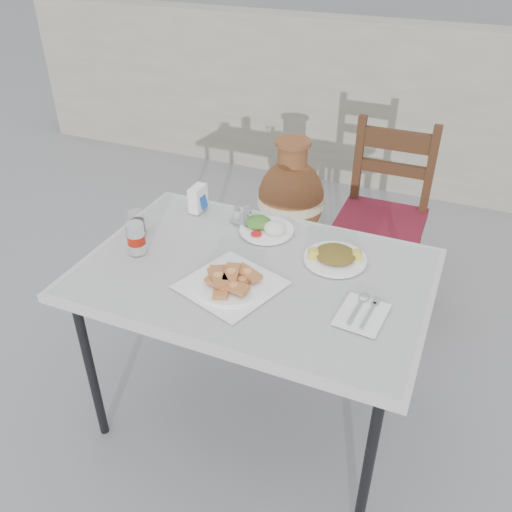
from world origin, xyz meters
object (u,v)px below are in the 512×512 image
at_px(salad_chopped_plate, 335,256).
at_px(napkin_holder, 198,198).
at_px(pide_plate, 231,279).
at_px(salad_rice_plate, 266,227).
at_px(cafe_table, 255,282).
at_px(cola_glass, 137,223).
at_px(terracotta_urn, 291,200).
at_px(soda_can, 136,238).
at_px(condiment_caddy, 244,217).
at_px(chair, 382,217).

distance_m(salad_chopped_plate, napkin_holder, 0.67).
xyz_separation_m(pide_plate, salad_rice_plate, (-0.03, 0.39, -0.01)).
height_order(salad_chopped_plate, napkin_holder, napkin_holder).
bearing_deg(cafe_table, cola_glass, 173.45).
relative_size(salad_rice_plate, terracotta_urn, 0.30).
relative_size(pide_plate, salad_rice_plate, 1.75).
xyz_separation_m(cafe_table, pide_plate, (-0.04, -0.12, 0.08)).
relative_size(soda_can, condiment_caddy, 0.99).
xyz_separation_m(salad_rice_plate, soda_can, (-0.39, -0.33, 0.04)).
xyz_separation_m(cafe_table, soda_can, (-0.46, -0.06, 0.12)).
relative_size(cafe_table, terracotta_urn, 1.73).
bearing_deg(napkin_holder, pide_plate, -49.01).
relative_size(salad_chopped_plate, terracotta_urn, 0.33).
distance_m(soda_can, napkin_holder, 0.39).
relative_size(condiment_caddy, terracotta_urn, 0.17).
height_order(salad_chopped_plate, soda_can, soda_can).
distance_m(salad_rice_plate, soda_can, 0.52).
xyz_separation_m(salad_rice_plate, chair, (0.34, 0.77, -0.28)).
bearing_deg(salad_chopped_plate, condiment_caddy, 163.41).
xyz_separation_m(soda_can, chair, (0.74, 1.11, -0.32)).
xyz_separation_m(soda_can, cola_glass, (-0.08, 0.13, -0.02)).
relative_size(napkin_holder, chair, 0.11).
bearing_deg(chair, cola_glass, -130.18).
distance_m(cola_glass, condiment_caddy, 0.44).
distance_m(salad_rice_plate, cola_glass, 0.52).
height_order(soda_can, condiment_caddy, soda_can).
relative_size(pide_plate, napkin_holder, 3.48).
distance_m(pide_plate, chair, 1.24).
bearing_deg(salad_rice_plate, pide_plate, -86.19).
relative_size(cafe_table, pide_plate, 3.27).
xyz_separation_m(napkin_holder, terracotta_urn, (0.07, 1.02, -0.48)).
relative_size(salad_chopped_plate, condiment_caddy, 1.89).
xyz_separation_m(pide_plate, terracotta_urn, (-0.29, 1.46, -0.46)).
distance_m(salad_chopped_plate, terracotta_urn, 1.38).
distance_m(napkin_holder, condiment_caddy, 0.23).
xyz_separation_m(salad_chopped_plate, soda_can, (-0.71, -0.24, 0.04)).
bearing_deg(soda_can, chair, 56.39).
bearing_deg(chair, salad_rice_plate, -114.35).
bearing_deg(chair, soda_can, -124.04).
bearing_deg(soda_can, pide_plate, -7.35).
height_order(cafe_table, condiment_caddy, condiment_caddy).
bearing_deg(pide_plate, salad_chopped_plate, 44.99).
xyz_separation_m(cafe_table, terracotta_urn, (-0.33, 1.34, -0.37)).
xyz_separation_m(salad_rice_plate, napkin_holder, (-0.34, 0.05, 0.04)).
relative_size(salad_chopped_plate, napkin_holder, 2.14).
relative_size(napkin_holder, terracotta_urn, 0.15).
relative_size(salad_rice_plate, chair, 0.23).
xyz_separation_m(pide_plate, chair, (0.32, 1.16, -0.29)).
height_order(cafe_table, terracotta_urn, cafe_table).
bearing_deg(cola_glass, terracotta_urn, 80.68).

